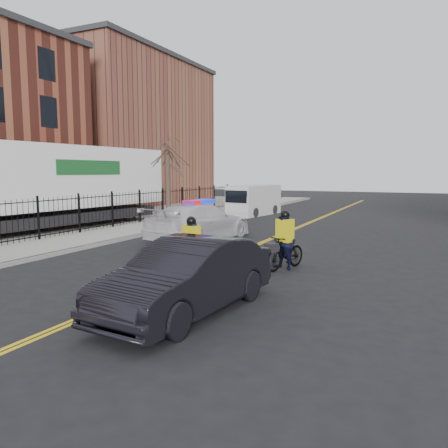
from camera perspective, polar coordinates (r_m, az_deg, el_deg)
ground at (r=14.42m, az=-2.97°, el=-5.77°), size 120.00×120.00×0.00m
center_line_left at (r=21.71m, az=6.86°, el=-1.53°), size 0.10×60.00×0.01m
center_line_right at (r=21.66m, az=7.26°, el=-1.56°), size 0.10×60.00×0.01m
sidewalk at (r=25.01m, az=-9.49°, el=-0.32°), size 3.00×60.00×0.15m
curb at (r=24.20m, az=-6.56°, el=-0.51°), size 0.20×60.00×0.15m
iron_fence at (r=25.80m, az=-12.27°, el=1.90°), size 0.12×28.00×2.00m
lot_pad at (r=32.15m, az=-25.07°, el=0.58°), size 18.00×60.00×0.02m
warehouse_far at (r=47.11m, az=-14.20°, el=11.31°), size 14.00×18.00×14.00m
street_tree at (r=26.55m, az=-7.34°, el=7.61°), size 3.20×3.20×4.80m
police_cruiser at (r=20.04m, az=-3.23°, el=0.28°), size 3.30×6.20×1.87m
dark_sedan at (r=9.79m, az=-4.71°, el=-6.87°), size 2.22×5.16×1.65m
cargo_van at (r=32.04m, az=3.83°, el=3.08°), size 2.53×5.37×2.17m
semi_trailer at (r=25.48m, az=-21.22°, el=5.13°), size 4.21×14.86×4.57m
cyclist_near at (r=12.89m, az=-4.29°, el=-4.35°), size 1.39×1.99×1.86m
cyclist_far at (r=14.21m, az=7.90°, el=-2.89°), size 1.14×1.97×1.92m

